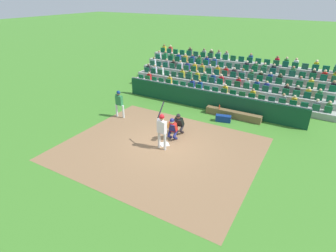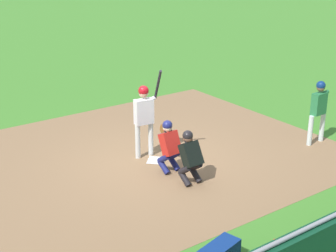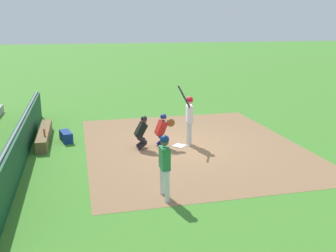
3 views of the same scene
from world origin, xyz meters
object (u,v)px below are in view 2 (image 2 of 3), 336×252
(batter_at_plate, at_px, (144,113))
(home_plate_umpire, at_px, (190,155))
(water_bottle_on_bench, at_px, (275,247))
(on_deck_batter, at_px, (319,106))
(home_plate_marker, at_px, (156,160))
(catcher_crouching, at_px, (169,143))

(batter_at_plate, height_order, home_plate_umpire, batter_at_plate)
(home_plate_umpire, height_order, water_bottle_on_bench, home_plate_umpire)
(home_plate_umpire, relative_size, on_deck_batter, 0.72)
(batter_at_plate, distance_m, water_bottle_on_bench, 5.49)
(home_plate_marker, height_order, home_plate_umpire, home_plate_umpire)
(batter_at_plate, relative_size, on_deck_batter, 1.34)
(water_bottle_on_bench, height_order, on_deck_batter, on_deck_batter)
(catcher_crouching, bearing_deg, home_plate_marker, 82.94)
(catcher_crouching, bearing_deg, water_bottle_on_bench, -103.00)
(home_plate_umpire, relative_size, water_bottle_on_bench, 4.64)
(batter_at_plate, height_order, on_deck_batter, batter_at_plate)
(home_plate_marker, distance_m, catcher_crouching, 0.96)
(catcher_crouching, bearing_deg, home_plate_umpire, -88.83)
(home_plate_marker, xyz_separation_m, on_deck_batter, (4.21, -1.55, 1.05))
(home_plate_marker, relative_size, catcher_crouching, 0.34)
(catcher_crouching, height_order, water_bottle_on_bench, catcher_crouching)
(home_plate_marker, distance_m, home_plate_umpire, 1.58)
(catcher_crouching, relative_size, home_plate_umpire, 1.02)
(catcher_crouching, height_order, home_plate_umpire, catcher_crouching)
(home_plate_marker, bearing_deg, water_bottle_on_bench, -102.25)
(water_bottle_on_bench, bearing_deg, home_plate_marker, 77.75)
(water_bottle_on_bench, distance_m, on_deck_batter, 6.31)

